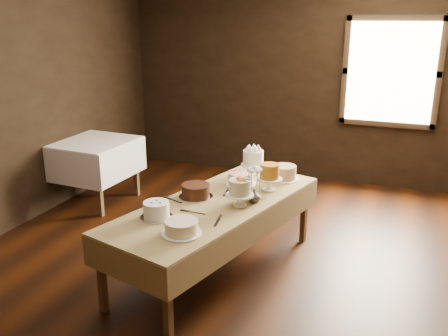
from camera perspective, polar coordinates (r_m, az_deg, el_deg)
floor at (r=4.77m, az=-0.88°, el=-11.62°), size 5.00×6.00×0.01m
wall_back at (r=7.09m, az=8.30°, el=9.96°), size 5.00×0.02×2.80m
window at (r=6.84m, az=19.10°, el=10.59°), size 1.10×0.05×1.30m
display_table at (r=4.42m, az=-0.93°, el=-4.67°), size 1.47×2.44×0.71m
side_table at (r=6.36m, az=-15.37°, el=2.28°), size 1.00×1.00×0.81m
cake_meringue at (r=5.12m, az=3.46°, el=0.58°), size 0.30×0.30×0.27m
cake_speckled at (r=5.01m, az=7.12°, el=-0.58°), size 0.34×0.34×0.15m
cake_lattice at (r=4.82m, az=1.99°, el=-1.36°), size 0.32×0.32×0.12m
cake_caramel at (r=4.67m, az=5.39°, el=-1.28°), size 0.25×0.25×0.28m
cake_chocolate at (r=4.50m, az=-3.36°, el=-2.75°), size 0.32×0.32×0.12m
cake_flowers at (r=4.28m, az=1.88°, el=-3.09°), size 0.25×0.25×0.26m
cake_swirl at (r=4.09m, az=-7.98°, el=-4.98°), size 0.28×0.28×0.14m
cake_cream at (r=3.78m, az=-5.04°, el=-7.04°), size 0.32×0.32×0.11m
cake_server_a at (r=4.16m, az=-3.16°, el=-5.33°), size 0.24×0.03×0.01m
cake_server_b at (r=3.97m, az=-0.86°, el=-6.50°), size 0.06×0.24×0.01m
cake_server_c at (r=4.68m, az=0.45°, el=-2.65°), size 0.05×0.24×0.01m
cake_server_d at (r=4.47m, az=4.09°, el=-3.67°), size 0.21×0.15×0.01m
cake_server_e at (r=4.43m, az=-5.67°, el=-3.92°), size 0.23×0.11×0.01m
flower_vase at (r=4.38m, az=3.56°, el=-3.29°), size 0.17×0.17×0.13m
flower_bouquet at (r=4.32m, az=3.60°, el=-1.02°), size 0.14×0.14×0.20m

